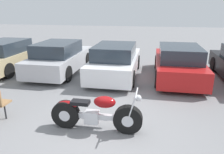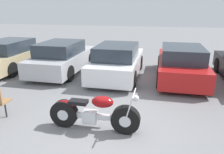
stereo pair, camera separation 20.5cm
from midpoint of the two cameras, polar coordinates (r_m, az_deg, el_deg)
ground_plane at (r=5.47m, az=-3.83°, el=-13.63°), size 60.00×60.00×0.00m
motorcycle at (r=5.31m, az=-5.50°, el=-9.47°), size 2.21×0.62×1.04m
parked_car_champagne at (r=11.48m, az=-26.00°, el=5.01°), size 1.85×4.24×1.39m
parked_car_silver at (r=10.20m, az=-14.04°, el=4.87°), size 1.85×4.24×1.39m
parked_car_white at (r=9.27m, az=0.29°, el=4.14°), size 1.85×4.24×1.39m
parked_car_red at (r=9.31m, az=16.35°, el=3.47°), size 1.85×4.24×1.39m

